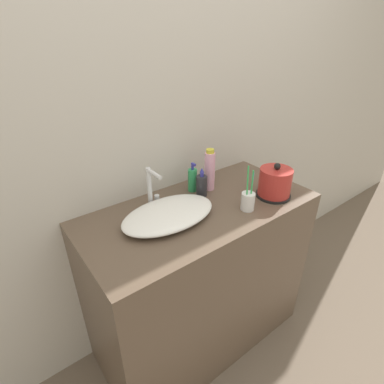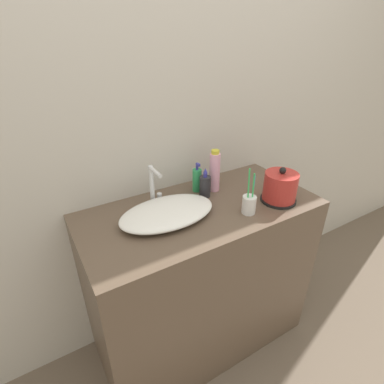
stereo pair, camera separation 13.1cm
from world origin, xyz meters
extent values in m
plane|color=#6B5B4C|center=(0.00, 0.00, 0.00)|extent=(12.00, 12.00, 0.00)
cube|color=beige|center=(0.00, 0.56, 1.30)|extent=(6.00, 0.04, 2.60)
cube|color=brown|center=(0.00, 0.27, 0.44)|extent=(1.12, 0.54, 0.89)
ellipsoid|color=white|center=(-0.17, 0.28, 0.92)|extent=(0.43, 0.26, 0.06)
cylinder|color=silver|center=(-0.17, 0.43, 0.98)|extent=(0.02, 0.02, 0.19)
cylinder|color=silver|center=(-0.17, 0.38, 1.07)|extent=(0.02, 0.10, 0.02)
cylinder|color=silver|center=(-0.14, 0.43, 0.91)|extent=(0.02, 0.02, 0.04)
cylinder|color=black|center=(0.35, 0.14, 0.90)|extent=(0.17, 0.17, 0.01)
cylinder|color=#B22D28|center=(0.35, 0.14, 0.96)|extent=(0.16, 0.16, 0.14)
sphere|color=black|center=(0.35, 0.14, 1.05)|extent=(0.03, 0.03, 0.03)
cylinder|color=silver|center=(0.16, 0.13, 0.93)|extent=(0.06, 0.06, 0.08)
cylinder|color=green|center=(0.15, 0.13, 1.01)|extent=(0.01, 0.02, 0.18)
cylinder|color=green|center=(0.17, 0.12, 1.01)|extent=(0.02, 0.02, 0.17)
cylinder|color=#338CE0|center=(0.17, 0.12, 1.00)|extent=(0.02, 0.02, 0.16)
cylinder|color=#2D9956|center=(0.07, 0.42, 0.95)|extent=(0.05, 0.05, 0.12)
cylinder|color=#333399|center=(0.07, 0.42, 1.02)|extent=(0.01, 0.01, 0.02)
cube|color=#333399|center=(0.07, 0.42, 1.04)|extent=(0.01, 0.02, 0.01)
cylinder|color=#28282D|center=(0.07, 0.36, 0.94)|extent=(0.05, 0.05, 0.11)
cylinder|color=#333399|center=(0.07, 0.36, 1.01)|extent=(0.02, 0.02, 0.02)
cone|color=#333399|center=(0.07, 0.36, 1.03)|extent=(0.02, 0.02, 0.02)
cylinder|color=#EAA8C6|center=(0.15, 0.39, 0.99)|extent=(0.05, 0.05, 0.20)
cylinder|color=gold|center=(0.15, 0.39, 1.10)|extent=(0.04, 0.04, 0.02)
camera|label=1|loc=(-0.75, -0.64, 1.62)|focal=28.00mm
camera|label=2|loc=(-0.64, -0.72, 1.62)|focal=28.00mm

